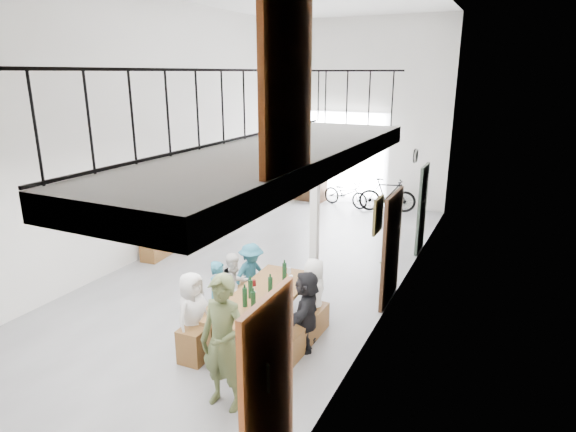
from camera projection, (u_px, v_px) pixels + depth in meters
The scene contains 24 objects.
floor at pixel (265, 269), 10.09m from camera, with size 12.00×12.00×0.00m, color slate.
room_walls at pixel (262, 94), 9.07m from camera, with size 12.00×12.00×12.00m.
gateway_portal at pixel (343, 158), 14.98m from camera, with size 2.80×0.08×2.80m, color white.
right_wall_decor at pixel (367, 234), 6.86m from camera, with size 0.07×8.28×5.07m.
balcony at pixel (283, 159), 5.72m from camera, with size 1.52×5.62×4.00m.
tasting_table at pixel (264, 299), 7.17m from camera, with size 0.98×2.20×0.79m.
bench_inner at pixel (227, 315), 7.62m from camera, with size 0.36×2.23×0.51m, color brown.
bench_wall at pixel (298, 339), 7.03m from camera, with size 0.24×1.82×0.42m, color brown.
tableware at pixel (263, 286), 7.06m from camera, with size 0.59×1.39×0.35m.
side_bench at pixel (169, 241), 11.06m from camera, with size 0.37×1.71×0.48m, color brown.
oak_barrel at pixel (283, 185), 15.54m from camera, with size 0.64×0.64×0.94m.
serving_counter at pixel (300, 185), 15.56m from camera, with size 1.74×0.48×0.92m, color #342012.
counter_bottles at pixel (300, 167), 15.38m from camera, with size 1.50×0.20×0.28m.
guest_left_a at pixel (193, 315), 6.86m from camera, with size 0.62×0.41×1.28m, color silver.
guest_left_b at pixel (220, 298), 7.45m from camera, with size 0.44×0.29×1.21m, color #225D72.
guest_left_c at pixel (235, 286), 7.94m from camera, with size 0.55×0.43×1.14m, color silver.
guest_left_d at pixel (251, 276), 8.31m from camera, with size 0.75×0.43×1.17m, color #225D72.
guest_right_a at pixel (276, 337), 6.46m from camera, with size 0.64×0.27×1.09m, color #B2381E.
guest_right_b at pixel (307, 310), 7.03m from camera, with size 1.13×0.36×1.22m, color black.
guest_right_c at pixel (314, 294), 7.58m from camera, with size 0.58×0.38×1.19m, color silver.
host_standing at pixel (224, 343), 5.73m from camera, with size 0.63×0.41×1.72m, color #4A5530.
potted_plant at pixel (389, 268), 9.62m from camera, with size 0.36×0.31×0.40m, color #1E491A.
bicycle_near at pixel (346, 193), 14.68m from camera, with size 0.54×1.55×0.82m, color black.
bicycle_far at pixel (387, 195), 14.09m from camera, with size 0.47×1.66×0.99m, color black.
Camera 1 is at (4.50, -8.21, 3.96)m, focal length 30.00 mm.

